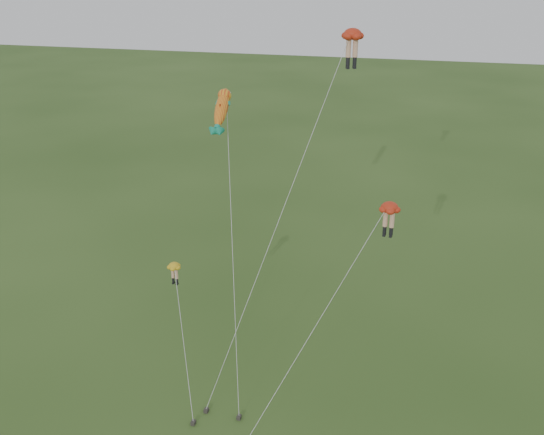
# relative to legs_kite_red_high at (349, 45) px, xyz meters

# --- Properties ---
(ground) EXTENTS (300.00, 300.00, 0.00)m
(ground) POSITION_rel_legs_kite_red_high_xyz_m (-4.99, -8.45, -21.66)
(ground) COLOR #2A4619
(ground) RESTS_ON ground
(legs_kite_red_high) EXTENTS (8.01, 9.94, 22.62)m
(legs_kite_red_high) POSITION_rel_legs_kite_red_high_xyz_m (0.00, 0.00, 0.00)
(legs_kite_red_high) COLOR #B72812
(legs_kite_red_high) RESTS_ON ground
(legs_kite_red_mid) EXTENTS (7.86, 11.26, 12.55)m
(legs_kite_red_mid) POSITION_rel_legs_kite_red_high_xyz_m (3.07, -1.81, -9.85)
(legs_kite_red_mid) COLOR #B72812
(legs_kite_red_mid) RESTS_ON ground
(legs_kite_yellow) EXTENTS (4.12, 7.10, 7.56)m
(legs_kite_yellow) POSITION_rel_legs_kite_red_high_xyz_m (-10.51, -3.86, -14.78)
(legs_kite_yellow) COLOR gold
(legs_kite_yellow) RESTS_ON ground
(fish_kite) EXTENTS (3.65, 9.05, 19.07)m
(fish_kite) POSITION_rel_legs_kite_red_high_xyz_m (-7.63, -1.42, -4.00)
(fish_kite) COLOR orange
(fish_kite) RESTS_ON ground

